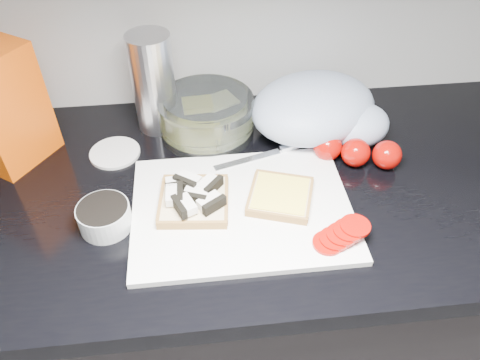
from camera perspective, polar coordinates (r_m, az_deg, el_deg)
base_cabinet at (r=1.29m, az=-2.18°, el=-15.55°), size 3.50×0.60×0.86m
countertop at (r=0.94m, az=-2.89°, el=-1.06°), size 3.50×0.64×0.04m
cutting_board at (r=0.86m, az=0.22°, el=-3.48°), size 0.40×0.30×0.01m
bread_left at (r=0.86m, az=-5.72°, el=-2.26°), size 0.14×0.14×0.04m
bread_right at (r=0.87m, az=4.94°, el=-1.96°), size 0.15×0.15×0.02m
tomato_slices at (r=0.82m, az=12.27°, el=-6.51°), size 0.12×0.08×0.02m
knife at (r=0.97m, az=4.30°, el=3.47°), size 0.21×0.07×0.01m
seed_tub at (r=0.86m, az=-16.22°, el=-4.20°), size 0.09×0.09×0.05m
tub_lid at (r=1.02m, az=-15.00°, el=3.22°), size 0.11×0.11×0.01m
glass_bowl at (r=1.03m, az=-4.13°, el=7.79°), size 0.21×0.21×0.09m
steel_canister at (r=1.03m, az=-10.48°, el=11.51°), size 0.09×0.09×0.22m
grocery_bag at (r=1.03m, az=9.67°, el=8.44°), size 0.34×0.30×0.12m
whole_tomatoes at (r=0.98m, az=14.02°, el=3.41°), size 0.17×0.10×0.06m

